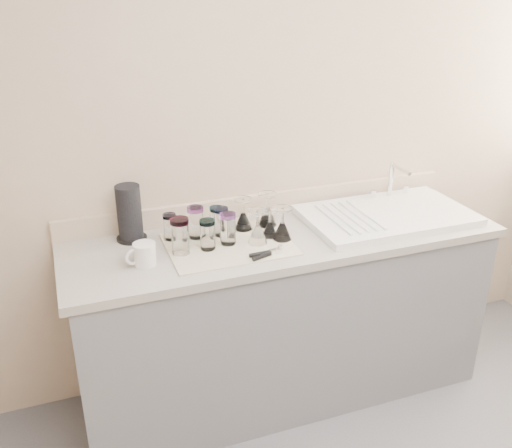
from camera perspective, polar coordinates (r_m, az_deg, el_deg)
name	(u,v)px	position (r m, az deg, el deg)	size (l,w,h in m)	color
room_envelope	(482,187)	(1.49, 21.63, 3.45)	(3.54, 3.50, 2.52)	#505055
counter_unit	(283,315)	(2.90, 2.70, -9.11)	(2.06, 0.62, 0.90)	slate
sink_unit	(386,215)	(2.92, 12.92, 0.92)	(0.82, 0.50, 0.22)	white
dish_towel	(228,244)	(2.58, -2.77, -2.05)	(0.55, 0.42, 0.01)	silver
tumbler_teal	(170,227)	(2.62, -8.59, -0.26)	(0.06, 0.06, 0.12)	white
tumbler_cyan	(196,222)	(2.62, -6.05, 0.19)	(0.07, 0.07, 0.15)	white
tumbler_purple	(217,220)	(2.66, -3.95, 0.41)	(0.07, 0.07, 0.13)	white
tumbler_magenta	(180,236)	(2.48, -7.58, -1.18)	(0.08, 0.08, 0.16)	white
tumbler_blue	(208,234)	(2.50, -4.86, -1.05)	(0.07, 0.07, 0.14)	white
tumbler_lavender	(228,228)	(2.55, -2.83, -0.44)	(0.07, 0.07, 0.15)	white
tumbler_extra	(221,221)	(2.63, -3.50, 0.26)	(0.07, 0.07, 0.13)	white
goblet_back_left	(243,219)	(2.70, -1.29, 0.53)	(0.09, 0.09, 0.15)	white
goblet_back_right	(267,214)	(2.74, 1.14, 0.96)	(0.09, 0.09, 0.16)	white
goblet_front_left	(258,232)	(2.56, 0.16, -0.79)	(0.09, 0.09, 0.16)	white
goblet_front_right	(282,229)	(2.60, 2.64, -0.45)	(0.09, 0.09, 0.15)	white
goblet_extra	(270,227)	(2.63, 1.40, -0.35)	(0.07, 0.07, 0.13)	white
can_opener	(267,254)	(2.46, 1.07, -2.97)	(0.15, 0.07, 0.02)	silver
white_mug	(144,254)	(2.43, -11.15, -2.98)	(0.14, 0.11, 0.10)	silver
paper_towel_roll	(129,214)	(2.64, -12.54, 1.01)	(0.14, 0.14, 0.26)	black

